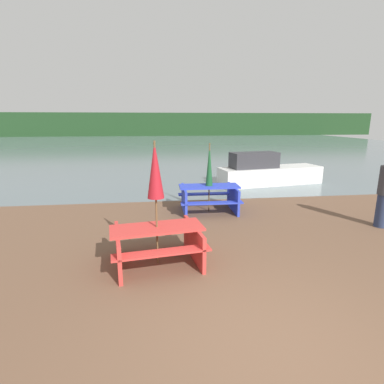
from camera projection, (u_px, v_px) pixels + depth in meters
The scene contains 8 objects.
ground_plane at pixel (276, 351), 3.60m from camera, with size 60.00×60.00×0.00m, color brown.
water at pixel (166, 144), 34.53m from camera, with size 60.00×50.00×0.00m.
far_treeline at pixel (161, 124), 53.35m from camera, with size 80.00×1.60×4.00m.
picnic_table_red at pixel (157, 241), 5.74m from camera, with size 1.93×1.62×0.74m.
picnic_table_blue at pixel (209, 196), 9.08m from camera, with size 1.81×1.41×0.80m.
umbrella_darkgreen at pixel (209, 166), 8.86m from camera, with size 0.22×0.22×2.07m.
umbrella_crimson at pixel (155, 171), 5.42m from camera, with size 0.31×0.31×2.36m.
boat at pixel (267, 172), 12.92m from camera, with size 4.65×1.95×1.40m.
Camera 1 is at (-1.38, -2.90, 2.71)m, focal length 28.00 mm.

